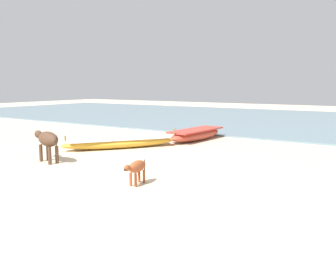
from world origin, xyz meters
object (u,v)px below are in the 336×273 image
Objects in this scene: cow_adult_dark at (47,140)px; calf_near_rust at (137,168)px; fishing_boat_2 at (120,142)px; fishing_boat_1 at (196,134)px.

cow_adult_dark is 4.23m from calf_near_rust.
calf_near_rust is at bearing -173.62° from cow_adult_dark.
cow_adult_dark reaches higher than fishing_boat_2.
cow_adult_dark reaches higher than calf_near_rust.
fishing_boat_1 is 0.88× the size of fishing_boat_2.
cow_adult_dark is at bearing -10.49° from fishing_boat_1.
fishing_boat_2 is 2.72× the size of cow_adult_dark.
fishing_boat_1 is 3.90m from fishing_boat_2.
cow_adult_dark is (-1.85, -6.93, 0.46)m from fishing_boat_1.
fishing_boat_2 is 5.56m from calf_near_rust.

